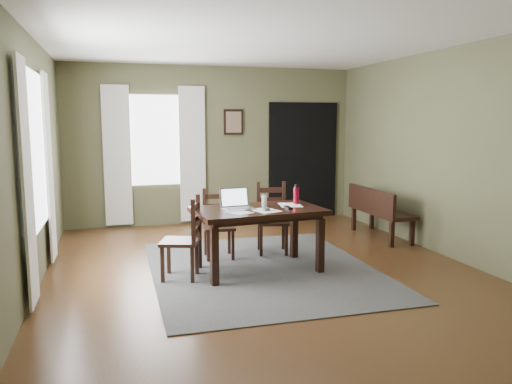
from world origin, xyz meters
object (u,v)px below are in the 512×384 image
object	(u,v)px
water_bottle	(296,195)
dining_table	(258,216)
chair_back_right	(272,219)
bench	(378,208)
chair_back_left	(218,224)
laptop	(236,203)
chair_end	(184,239)

from	to	relation	value
water_bottle	dining_table	bearing A→B (deg)	-162.56
chair_back_right	bench	distance (m)	1.85
chair_back_left	chair_back_right	size ratio (longest dim) A/B	0.94
chair_back_left	laptop	size ratio (longest dim) A/B	2.29
chair_back_left	laptop	distance (m)	0.77
laptop	dining_table	bearing A→B (deg)	-17.43
chair_back_right	laptop	distance (m)	1.03
chair_back_left	water_bottle	size ratio (longest dim) A/B	3.61
chair_end	water_bottle	xyz separation A→B (m)	(1.42, 0.24, 0.41)
chair_back_right	water_bottle	xyz separation A→B (m)	(0.12, -0.59, 0.40)
chair_end	water_bottle	distance (m)	1.49
chair_back_left	dining_table	bearing A→B (deg)	-60.67
laptop	chair_back_left	bearing A→B (deg)	90.19
laptop	water_bottle	bearing A→B (deg)	1.80
dining_table	laptop	distance (m)	0.30
dining_table	chair_back_left	bearing A→B (deg)	109.55
chair_back_left	chair_end	bearing A→B (deg)	-120.91
dining_table	bench	distance (m)	2.50
chair_end	laptop	bearing A→B (deg)	118.69
dining_table	chair_back_right	bearing A→B (deg)	55.53
chair_end	chair_back_left	bearing A→B (deg)	162.99
laptop	water_bottle	size ratio (longest dim) A/B	1.58
chair_back_right	bench	bearing A→B (deg)	23.79
chair_end	laptop	distance (m)	0.73
dining_table	chair_back_left	xyz separation A→B (m)	(-0.33, 0.71, -0.22)
chair_end	water_bottle	bearing A→B (deg)	117.65
water_bottle	chair_back_right	bearing A→B (deg)	101.80
chair_back_right	water_bottle	world-z (taller)	water_bottle
dining_table	chair_end	xyz separation A→B (m)	(-0.88, -0.07, -0.20)
chair_back_left	water_bottle	xyz separation A→B (m)	(0.87, -0.54, 0.43)
dining_table	bench	bearing A→B (deg)	21.44
bench	water_bottle	size ratio (longest dim) A/B	5.52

